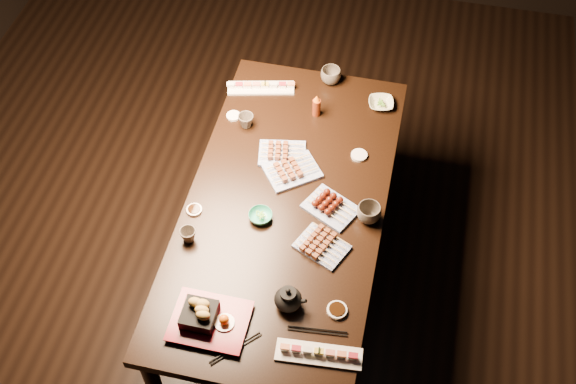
{
  "coord_description": "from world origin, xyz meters",
  "views": [
    {
      "loc": [
        0.88,
        -2.14,
        3.37
      ],
      "look_at": [
        0.44,
        -0.15,
        0.77
      ],
      "focal_mm": 45.0,
      "sensor_mm": 36.0,
      "label": 1
    }
  ],
  "objects_px": {
    "teacup_far_right": "(331,76)",
    "yakitori_plate_right": "(322,244)",
    "dining_table": "(286,249)",
    "yakitori_plate_center": "(292,168)",
    "sushi_platter_near": "(319,353)",
    "tempura_tray": "(209,316)",
    "condiment_bottle": "(317,105)",
    "sushi_platter_far": "(261,86)",
    "teacup_mid_right": "(369,213)",
    "yakitori_plate_left": "(282,151)",
    "teapot": "(288,297)",
    "teacup_near_left": "(188,235)",
    "edamame_bowl_cream": "(381,104)",
    "edamame_bowl_green": "(260,216)",
    "teacup_far_left": "(246,121)"
  },
  "relations": [
    {
      "from": "yakitori_plate_center",
      "to": "condiment_bottle",
      "type": "relative_size",
      "value": 1.89
    },
    {
      "from": "teacup_mid_right",
      "to": "sushi_platter_near",
      "type": "bearing_deg",
      "value": -97.23
    },
    {
      "from": "dining_table",
      "to": "yakitori_plate_right",
      "type": "distance_m",
      "value": 0.5
    },
    {
      "from": "yakitori_plate_center",
      "to": "teacup_far_left",
      "type": "height_order",
      "value": "teacup_far_left"
    },
    {
      "from": "sushi_platter_far",
      "to": "tempura_tray",
      "type": "relative_size",
      "value": 1.11
    },
    {
      "from": "sushi_platter_far",
      "to": "teacup_mid_right",
      "type": "distance_m",
      "value": 0.98
    },
    {
      "from": "yakitori_plate_center",
      "to": "yakitori_plate_right",
      "type": "bearing_deg",
      "value": -97.71
    },
    {
      "from": "yakitori_plate_right",
      "to": "teacup_far_right",
      "type": "relative_size",
      "value": 2.03
    },
    {
      "from": "yakitori_plate_right",
      "to": "edamame_bowl_green",
      "type": "relative_size",
      "value": 2.0
    },
    {
      "from": "sushi_platter_near",
      "to": "condiment_bottle",
      "type": "relative_size",
      "value": 2.65
    },
    {
      "from": "dining_table",
      "to": "teapot",
      "type": "distance_m",
      "value": 0.68
    },
    {
      "from": "edamame_bowl_green",
      "to": "condiment_bottle",
      "type": "bearing_deg",
      "value": 80.43
    },
    {
      "from": "edamame_bowl_cream",
      "to": "tempura_tray",
      "type": "relative_size",
      "value": 0.41
    },
    {
      "from": "yakitori_plate_left",
      "to": "teacup_mid_right",
      "type": "height_order",
      "value": "teacup_mid_right"
    },
    {
      "from": "yakitori_plate_left",
      "to": "edamame_bowl_cream",
      "type": "relative_size",
      "value": 1.76
    },
    {
      "from": "edamame_bowl_green",
      "to": "teacup_mid_right",
      "type": "relative_size",
      "value": 0.99
    },
    {
      "from": "teacup_near_left",
      "to": "teapot",
      "type": "height_order",
      "value": "teapot"
    },
    {
      "from": "sushi_platter_near",
      "to": "yakitori_plate_center",
      "type": "xyz_separation_m",
      "value": [
        -0.3,
        0.89,
        0.01
      ]
    },
    {
      "from": "sushi_platter_near",
      "to": "tempura_tray",
      "type": "relative_size",
      "value": 1.1
    },
    {
      "from": "teacup_far_right",
      "to": "edamame_bowl_green",
      "type": "bearing_deg",
      "value": -98.63
    },
    {
      "from": "teacup_far_right",
      "to": "yakitori_plate_right",
      "type": "bearing_deg",
      "value": -81.5
    },
    {
      "from": "yakitori_plate_left",
      "to": "condiment_bottle",
      "type": "xyz_separation_m",
      "value": [
        0.11,
        0.3,
        0.04
      ]
    },
    {
      "from": "edamame_bowl_green",
      "to": "edamame_bowl_cream",
      "type": "distance_m",
      "value": 0.93
    },
    {
      "from": "yakitori_plate_right",
      "to": "teapot",
      "type": "distance_m",
      "value": 0.32
    },
    {
      "from": "yakitori_plate_left",
      "to": "teapot",
      "type": "height_order",
      "value": "teapot"
    },
    {
      "from": "dining_table",
      "to": "yakitori_plate_center",
      "type": "relative_size",
      "value": 7.37
    },
    {
      "from": "edamame_bowl_green",
      "to": "teacup_far_right",
      "type": "xyz_separation_m",
      "value": [
        0.14,
        0.94,
        0.02
      ]
    },
    {
      "from": "sushi_platter_far",
      "to": "teacup_near_left",
      "type": "distance_m",
      "value": 1.0
    },
    {
      "from": "edamame_bowl_green",
      "to": "teacup_far_left",
      "type": "relative_size",
      "value": 1.39
    },
    {
      "from": "edamame_bowl_cream",
      "to": "condiment_bottle",
      "type": "bearing_deg",
      "value": -157.16
    },
    {
      "from": "sushi_platter_near",
      "to": "sushi_platter_far",
      "type": "bearing_deg",
      "value": 107.85
    },
    {
      "from": "condiment_bottle",
      "to": "teacup_far_left",
      "type": "bearing_deg",
      "value": -154.22
    },
    {
      "from": "teacup_far_left",
      "to": "teacup_far_right",
      "type": "height_order",
      "value": "teacup_far_right"
    },
    {
      "from": "sushi_platter_far",
      "to": "teacup_far_right",
      "type": "bearing_deg",
      "value": -171.97
    },
    {
      "from": "sushi_platter_far",
      "to": "condiment_bottle",
      "type": "height_order",
      "value": "condiment_bottle"
    },
    {
      "from": "yakitori_plate_right",
      "to": "tempura_tray",
      "type": "height_order",
      "value": "tempura_tray"
    },
    {
      "from": "yakitori_plate_left",
      "to": "teapot",
      "type": "bearing_deg",
      "value": -85.59
    },
    {
      "from": "teacup_mid_right",
      "to": "teacup_far_right",
      "type": "distance_m",
      "value": 0.9
    },
    {
      "from": "dining_table",
      "to": "tempura_tray",
      "type": "height_order",
      "value": "tempura_tray"
    },
    {
      "from": "dining_table",
      "to": "sushi_platter_far",
      "type": "relative_size",
      "value": 5.24
    },
    {
      "from": "yakitori_plate_right",
      "to": "yakitori_plate_left",
      "type": "bearing_deg",
      "value": 145.24
    },
    {
      "from": "edamame_bowl_cream",
      "to": "condiment_bottle",
      "type": "relative_size",
      "value": 0.98
    },
    {
      "from": "yakitori_plate_right",
      "to": "condiment_bottle",
      "type": "relative_size",
      "value": 1.67
    },
    {
      "from": "sushi_platter_far",
      "to": "yakitori_plate_right",
      "type": "bearing_deg",
      "value": 105.75
    },
    {
      "from": "yakitori_plate_left",
      "to": "sushi_platter_near",
      "type": "bearing_deg",
      "value": -79.48
    },
    {
      "from": "yakitori_plate_left",
      "to": "teapot",
      "type": "relative_size",
      "value": 1.64
    },
    {
      "from": "edamame_bowl_green",
      "to": "teapot",
      "type": "bearing_deg",
      "value": -61.59
    },
    {
      "from": "edamame_bowl_green",
      "to": "condiment_bottle",
      "type": "relative_size",
      "value": 0.84
    },
    {
      "from": "sushi_platter_far",
      "to": "tempura_tray",
      "type": "height_order",
      "value": "tempura_tray"
    },
    {
      "from": "teacup_mid_right",
      "to": "teacup_far_right",
      "type": "height_order",
      "value": "teacup_mid_right"
    }
  ]
}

